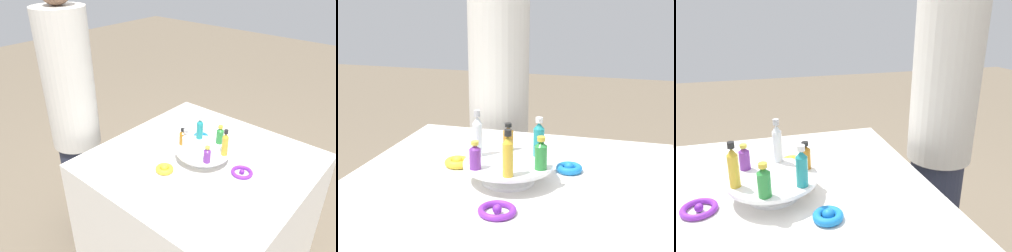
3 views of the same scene
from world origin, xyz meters
TOP-DOWN VIEW (x-y plane):
  - party_table at (0.00, 0.00)m, footprint 1.03×1.03m
  - display_stand at (0.00, 0.00)m, footprint 0.28×0.28m
  - bottle_green at (-0.03, -0.11)m, footprint 0.04×0.04m
  - bottle_teal at (0.08, -0.08)m, footprint 0.04×0.04m
  - bottle_amber at (0.11, 0.03)m, footprint 0.03×0.03m
  - bottle_clear at (0.03, 0.11)m, footprint 0.03×0.03m
  - bottle_purple at (-0.08, 0.08)m, footprint 0.03×0.03m
  - bottle_gold at (-0.11, -0.03)m, footprint 0.03×0.03m
  - ribbon_bow_purple at (-0.22, -0.03)m, footprint 0.11×0.11m
  - ribbon_bow_blue at (0.13, -0.17)m, footprint 0.09×0.09m
  - ribbon_bow_gold at (0.08, 0.20)m, footprint 0.09×0.09m
  - person_figure at (0.75, 0.26)m, footprint 0.28×0.28m

SIDE VIEW (x-z plane):
  - party_table at x=0.00m, z-range 0.00..0.77m
  - ribbon_bow_purple at x=-0.22m, z-range 0.76..0.79m
  - ribbon_bow_blue at x=0.13m, z-range 0.76..0.80m
  - ribbon_bow_gold at x=0.08m, z-range 0.76..0.80m
  - display_stand at x=0.00m, z-range 0.78..0.84m
  - person_figure at x=0.75m, z-range 0.01..1.66m
  - bottle_purple at x=-0.08m, z-range 0.83..0.92m
  - bottle_amber at x=0.11m, z-range 0.83..0.92m
  - bottle_green at x=-0.03m, z-range 0.83..0.93m
  - bottle_teal at x=0.08m, z-range 0.83..0.96m
  - bottle_gold at x=-0.11m, z-range 0.83..0.97m
  - bottle_clear at x=0.03m, z-range 0.83..0.98m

